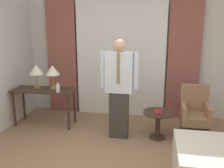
{
  "coord_description": "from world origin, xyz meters",
  "views": [
    {
      "loc": [
        0.77,
        -2.92,
        2.1
      ],
      "look_at": [
        0.04,
        1.19,
        1.05
      ],
      "focal_mm": 40.0,
      "sensor_mm": 36.0,
      "label": 1
    }
  ],
  "objects_px": {
    "desk": "(44,95)",
    "book": "(158,112)",
    "table_lamp_right": "(53,71)",
    "armchair": "(194,117)",
    "bottle_near_edge": "(58,88)",
    "side_table": "(158,120)",
    "table_lamp_left": "(36,70)",
    "person": "(119,86)"
  },
  "relations": [
    {
      "from": "armchair",
      "to": "table_lamp_left",
      "type": "bearing_deg",
      "value": 178.78
    },
    {
      "from": "armchair",
      "to": "book",
      "type": "xyz_separation_m",
      "value": [
        -0.68,
        -0.28,
        0.18
      ]
    },
    {
      "from": "table_lamp_left",
      "to": "bottle_near_edge",
      "type": "height_order",
      "value": "table_lamp_left"
    },
    {
      "from": "bottle_near_edge",
      "to": "armchair",
      "type": "relative_size",
      "value": 0.21
    },
    {
      "from": "person",
      "to": "book",
      "type": "distance_m",
      "value": 0.84
    },
    {
      "from": "side_table",
      "to": "person",
      "type": "bearing_deg",
      "value": -173.81
    },
    {
      "from": "desk",
      "to": "bottle_near_edge",
      "type": "height_order",
      "value": "bottle_near_edge"
    },
    {
      "from": "bottle_near_edge",
      "to": "side_table",
      "type": "distance_m",
      "value": 2.0
    },
    {
      "from": "table_lamp_left",
      "to": "side_table",
      "type": "bearing_deg",
      "value": -7.49
    },
    {
      "from": "desk",
      "to": "book",
      "type": "xyz_separation_m",
      "value": [
        2.3,
        -0.26,
        -0.12
      ]
    },
    {
      "from": "person",
      "to": "book",
      "type": "xyz_separation_m",
      "value": [
        0.7,
        0.06,
        -0.46
      ]
    },
    {
      "from": "table_lamp_left",
      "to": "person",
      "type": "bearing_deg",
      "value": -12.82
    },
    {
      "from": "book",
      "to": "table_lamp_right",
      "type": "bearing_deg",
      "value": 170.69
    },
    {
      "from": "table_lamp_right",
      "to": "bottle_near_edge",
      "type": "bearing_deg",
      "value": -51.62
    },
    {
      "from": "table_lamp_right",
      "to": "side_table",
      "type": "relative_size",
      "value": 0.89
    },
    {
      "from": "bottle_near_edge",
      "to": "side_table",
      "type": "height_order",
      "value": "bottle_near_edge"
    },
    {
      "from": "person",
      "to": "table_lamp_left",
      "type": "bearing_deg",
      "value": 167.18
    },
    {
      "from": "desk",
      "to": "table_lamp_left",
      "type": "distance_m",
      "value": 0.53
    },
    {
      "from": "table_lamp_left",
      "to": "side_table",
      "type": "height_order",
      "value": "table_lamp_left"
    },
    {
      "from": "desk",
      "to": "table_lamp_right",
      "type": "bearing_deg",
      "value": 27.25
    },
    {
      "from": "table_lamp_left",
      "to": "person",
      "type": "height_order",
      "value": "person"
    },
    {
      "from": "desk",
      "to": "book",
      "type": "distance_m",
      "value": 2.32
    },
    {
      "from": "table_lamp_left",
      "to": "person",
      "type": "relative_size",
      "value": 0.27
    },
    {
      "from": "bottle_near_edge",
      "to": "table_lamp_left",
      "type": "bearing_deg",
      "value": 155.63
    },
    {
      "from": "table_lamp_right",
      "to": "armchair",
      "type": "xyz_separation_m",
      "value": [
        2.81,
        -0.07,
        -0.78
      ]
    },
    {
      "from": "desk",
      "to": "table_lamp_right",
      "type": "relative_size",
      "value": 2.63
    },
    {
      "from": "side_table",
      "to": "bottle_near_edge",
      "type": "bearing_deg",
      "value": 177.71
    },
    {
      "from": "side_table",
      "to": "book",
      "type": "bearing_deg",
      "value": -110.15
    },
    {
      "from": "table_lamp_right",
      "to": "side_table",
      "type": "distance_m",
      "value": 2.29
    },
    {
      "from": "side_table",
      "to": "book",
      "type": "height_order",
      "value": "book"
    },
    {
      "from": "table_lamp_left",
      "to": "table_lamp_right",
      "type": "xyz_separation_m",
      "value": [
        0.35,
        0.0,
        0.0
      ]
    },
    {
      "from": "desk",
      "to": "side_table",
      "type": "distance_m",
      "value": 2.34
    },
    {
      "from": "table_lamp_right",
      "to": "book",
      "type": "distance_m",
      "value": 2.24
    },
    {
      "from": "armchair",
      "to": "side_table",
      "type": "xyz_separation_m",
      "value": [
        -0.68,
        -0.26,
        0.0
      ]
    },
    {
      "from": "bottle_near_edge",
      "to": "person",
      "type": "xyz_separation_m",
      "value": [
        1.22,
        -0.15,
        0.14
      ]
    },
    {
      "from": "person",
      "to": "book",
      "type": "bearing_deg",
      "value": 4.52
    },
    {
      "from": "table_lamp_right",
      "to": "side_table",
      "type": "xyz_separation_m",
      "value": [
        2.13,
        -0.33,
        -0.78
      ]
    },
    {
      "from": "table_lamp_left",
      "to": "table_lamp_right",
      "type": "bearing_deg",
      "value": 0.0
    },
    {
      "from": "table_lamp_right",
      "to": "book",
      "type": "relative_size",
      "value": 2.13
    },
    {
      "from": "bottle_near_edge",
      "to": "desk",
      "type": "bearing_deg",
      "value": 157.05
    },
    {
      "from": "armchair",
      "to": "side_table",
      "type": "distance_m",
      "value": 0.72
    },
    {
      "from": "table_lamp_left",
      "to": "armchair",
      "type": "xyz_separation_m",
      "value": [
        3.16,
        -0.07,
        -0.78
      ]
    }
  ]
}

